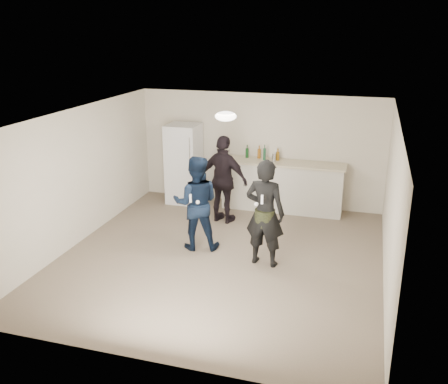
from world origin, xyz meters
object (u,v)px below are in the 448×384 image
(man, at_px, (196,203))
(woman, at_px, (265,213))
(counter, at_px, (282,187))
(fridge, at_px, (184,164))
(shaker, at_px, (274,158))
(spectator, at_px, (224,180))

(man, distance_m, woman, 1.35)
(counter, distance_m, man, 2.68)
(fridge, height_order, shaker, fridge)
(man, xyz_separation_m, woman, (1.32, -0.30, 0.06))
(woman, relative_size, spectator, 1.02)
(fridge, bearing_deg, shaker, 2.11)
(shaker, bearing_deg, woman, -81.97)
(shaker, relative_size, spectator, 0.09)
(fridge, bearing_deg, woman, -47.10)
(fridge, bearing_deg, counter, 1.77)
(woman, bearing_deg, shaker, -74.92)
(counter, relative_size, spectator, 1.43)
(counter, height_order, fridge, fridge)
(shaker, distance_m, woman, 2.74)
(spectator, bearing_deg, man, 99.93)
(fridge, relative_size, spectator, 0.99)
(fridge, height_order, man, fridge)
(fridge, distance_m, shaker, 2.08)
(counter, distance_m, woman, 2.73)
(shaker, bearing_deg, fridge, -177.89)
(fridge, distance_m, man, 2.58)
(shaker, bearing_deg, counter, -1.60)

